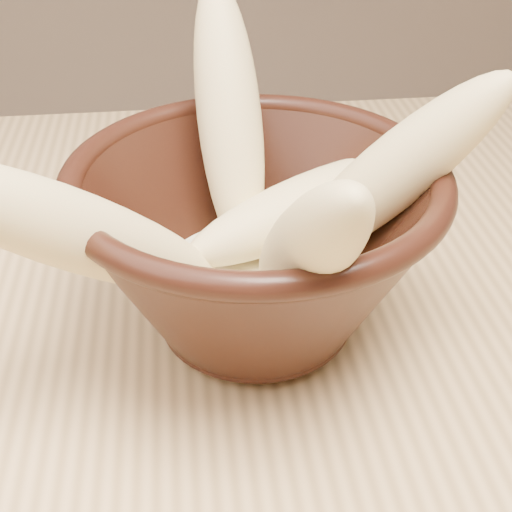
{
  "coord_description": "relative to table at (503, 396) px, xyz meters",
  "views": [
    {
      "loc": [
        -0.23,
        -0.36,
        1.07
      ],
      "look_at": [
        -0.19,
        0.01,
        0.81
      ],
      "focal_mm": 50.0,
      "sensor_mm": 36.0,
      "label": 1
    }
  ],
  "objects": [
    {
      "name": "table",
      "position": [
        0.0,
        0.0,
        0.0
      ],
      "size": [
        1.2,
        0.8,
        0.75
      ],
      "color": "#DDB479",
      "rests_on": "ground"
    },
    {
      "name": "banana_across",
      "position": [
        -0.15,
        0.04,
        0.16
      ],
      "size": [
        0.18,
        0.12,
        0.06
      ],
      "primitive_type": "ellipsoid",
      "rotation": [
        1.48,
        0.0,
        2.03
      ],
      "color": "#EFCE8D",
      "rests_on": "bowl"
    },
    {
      "name": "banana_left",
      "position": [
        -0.29,
        -0.04,
        0.19
      ],
      "size": [
        0.19,
        0.14,
        0.17
      ],
      "primitive_type": "ellipsoid",
      "rotation": [
        0.89,
        0.0,
        -1.02
      ],
      "color": "#EFCE8D",
      "rests_on": "bowl"
    },
    {
      "name": "banana_upright",
      "position": [
        -0.2,
        0.08,
        0.21
      ],
      "size": [
        0.06,
        0.13,
        0.18
      ],
      "primitive_type": "ellipsoid",
      "rotation": [
        0.53,
        0.0,
        3.24
      ],
      "color": "#EFCE8D",
      "rests_on": "bowl"
    },
    {
      "name": "banana_front",
      "position": [
        -0.17,
        -0.07,
        0.19
      ],
      "size": [
        0.06,
        0.16,
        0.16
      ],
      "primitive_type": "ellipsoid",
      "rotation": [
        0.77,
        0.0,
        0.09
      ],
      "color": "#EFCE8D",
      "rests_on": "bowl"
    },
    {
      "name": "banana_right",
      "position": [
        -0.11,
        0.0,
        0.19
      ],
      "size": [
        0.16,
        0.09,
        0.16
      ],
      "primitive_type": "ellipsoid",
      "rotation": [
        0.72,
        0.0,
        1.25
      ],
      "color": "#EFCE8D",
      "rests_on": "bowl"
    },
    {
      "name": "milk_puddle",
      "position": [
        -0.19,
        0.01,
        0.12
      ],
      "size": [
        0.13,
        0.13,
        0.02
      ],
      "primitive_type": "cylinder",
      "color": "#EEE6C0",
      "rests_on": "bowl"
    },
    {
      "name": "bowl",
      "position": [
        -0.19,
        0.01,
        0.15
      ],
      "size": [
        0.23,
        0.23,
        0.13
      ],
      "rotation": [
        0.0,
        0.0,
        0.26
      ],
      "color": "black",
      "rests_on": "table"
    }
  ]
}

